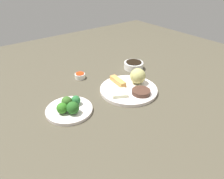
{
  "coord_description": "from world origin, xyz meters",
  "views": [
    {
      "loc": [
        0.7,
        -0.62,
        0.59
      ],
      "look_at": [
        -0.0,
        -0.09,
        0.06
      ],
      "focal_mm": 34.25,
      "sensor_mm": 36.0,
      "label": 1
    }
  ],
  "objects_px": {
    "broccoli_plate": "(69,110)",
    "main_plate": "(129,90)",
    "sauce_ramekin_sweet_and_sour": "(80,76)",
    "soy_sauce_bowl": "(134,65)"
  },
  "relations": [
    {
      "from": "main_plate",
      "to": "broccoli_plate",
      "type": "height_order",
      "value": "main_plate"
    },
    {
      "from": "main_plate",
      "to": "sauce_ramekin_sweet_and_sour",
      "type": "bearing_deg",
      "value": -155.12
    },
    {
      "from": "sauce_ramekin_sweet_and_sour",
      "to": "main_plate",
      "type": "bearing_deg",
      "value": 24.88
    },
    {
      "from": "broccoli_plate",
      "to": "sauce_ramekin_sweet_and_sour",
      "type": "relative_size",
      "value": 3.58
    },
    {
      "from": "soy_sauce_bowl",
      "to": "sauce_ramekin_sweet_and_sour",
      "type": "bearing_deg",
      "value": -105.21
    },
    {
      "from": "main_plate",
      "to": "soy_sauce_bowl",
      "type": "xyz_separation_m",
      "value": [
        -0.18,
        0.2,
        0.01
      ]
    },
    {
      "from": "main_plate",
      "to": "sauce_ramekin_sweet_and_sour",
      "type": "relative_size",
      "value": 5.07
    },
    {
      "from": "broccoli_plate",
      "to": "sauce_ramekin_sweet_and_sour",
      "type": "distance_m",
      "value": 0.31
    },
    {
      "from": "soy_sauce_bowl",
      "to": "sauce_ramekin_sweet_and_sour",
      "type": "relative_size",
      "value": 2.02
    },
    {
      "from": "broccoli_plate",
      "to": "main_plate",
      "type": "bearing_deg",
      "value": 84.78
    }
  ]
}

